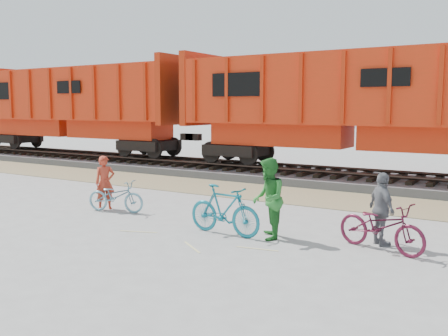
{
  "coord_description": "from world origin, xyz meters",
  "views": [
    {
      "loc": [
        6.61,
        -9.36,
        2.87
      ],
      "look_at": [
        -0.09,
        1.5,
        1.31
      ],
      "focal_mm": 40.0,
      "sensor_mm": 36.0,
      "label": 1
    }
  ],
  "objects": [
    {
      "name": "ground",
      "position": [
        0.0,
        0.0,
        0.0
      ],
      "size": [
        120.0,
        120.0,
        0.0
      ],
      "primitive_type": "plane",
      "color": "#9E9E99",
      "rests_on": "ground"
    },
    {
      "name": "gravel_strip",
      "position": [
        0.0,
        5.5,
        0.01
      ],
      "size": [
        120.0,
        3.0,
        0.02
      ],
      "primitive_type": "cube",
      "color": "#91825A",
      "rests_on": "ground"
    },
    {
      "name": "ballast_bed",
      "position": [
        0.0,
        9.0,
        0.15
      ],
      "size": [
        120.0,
        4.0,
        0.3
      ],
      "primitive_type": "cube",
      "color": "slate",
      "rests_on": "ground"
    },
    {
      "name": "track",
      "position": [
        0.0,
        9.0,
        0.47
      ],
      "size": [
        120.0,
        2.6,
        0.24
      ],
      "color": "black",
      "rests_on": "ballast_bed"
    },
    {
      "name": "hopper_car_left",
      "position": [
        -13.97,
        9.0,
        3.01
      ],
      "size": [
        14.0,
        3.13,
        4.65
      ],
      "color": "black",
      "rests_on": "track"
    },
    {
      "name": "hopper_car_center",
      "position": [
        1.03,
        9.0,
        3.01
      ],
      "size": [
        14.0,
        3.13,
        4.65
      ],
      "color": "black",
      "rests_on": "track"
    },
    {
      "name": "bicycle_blue",
      "position": [
        -3.03,
        0.59,
        0.44
      ],
      "size": [
        1.76,
        0.97,
        0.88
      ],
      "primitive_type": "imported",
      "rotation": [
        0.0,
        0.0,
        1.81
      ],
      "color": "#68A0B2",
      "rests_on": "ground"
    },
    {
      "name": "bicycle_teal",
      "position": [
        0.82,
        0.04,
        0.57
      ],
      "size": [
        1.92,
        0.66,
        1.13
      ],
      "primitive_type": "imported",
      "rotation": [
        0.0,
        0.0,
        1.5
      ],
      "color": "#126D80",
      "rests_on": "ground"
    },
    {
      "name": "bicycle_maroon",
      "position": [
        4.16,
        0.61,
        0.5
      ],
      "size": [
        2.02,
        1.19,
        1.0
      ],
      "primitive_type": "imported",
      "rotation": [
        0.0,
        0.0,
        1.28
      ],
      "color": "#531429",
      "rests_on": "ground"
    },
    {
      "name": "person_solo",
      "position": [
        -3.53,
        0.69,
        0.76
      ],
      "size": [
        0.6,
        0.66,
        1.52
      ],
      "primitive_type": "imported",
      "rotation": [
        0.0,
        0.0,
        1.01
      ],
      "color": "#AD3420",
      "rests_on": "ground"
    },
    {
      "name": "person_man",
      "position": [
        1.82,
        0.24,
        0.89
      ],
      "size": [
        0.99,
        1.08,
        1.78
      ],
      "primitive_type": "imported",
      "rotation": [
        0.0,
        0.0,
        -1.1
      ],
      "color": "#2A7E2E",
      "rests_on": "ground"
    },
    {
      "name": "person_woman",
      "position": [
        4.06,
        1.01,
        0.77
      ],
      "size": [
        0.89,
        0.91,
        1.54
      ],
      "primitive_type": "imported",
      "rotation": [
        0.0,
        0.0,
        2.32
      ],
      "color": "slate",
      "rests_on": "ground"
    }
  ]
}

